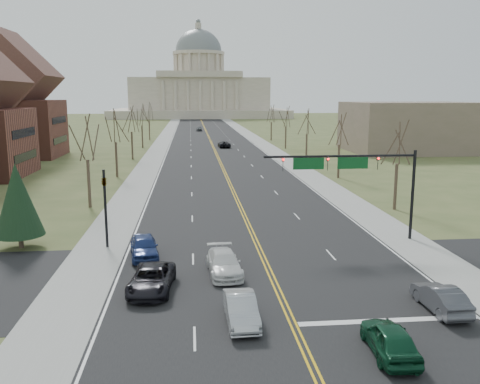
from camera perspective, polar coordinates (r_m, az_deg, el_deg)
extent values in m
plane|color=#404F27|center=(27.59, 5.59, -13.73)|extent=(600.00, 600.00, 0.00)
cube|color=black|center=(135.17, -3.43, 5.97)|extent=(20.00, 380.00, 0.01)
cube|color=black|center=(33.05, 3.57, -9.44)|extent=(120.00, 14.00, 0.01)
cube|color=gray|center=(135.26, -8.54, 5.88)|extent=(4.00, 380.00, 0.03)
cube|color=gray|center=(136.14, 1.65, 6.03)|extent=(4.00, 380.00, 0.03)
cube|color=gold|center=(135.17, -3.43, 5.98)|extent=(0.42, 380.00, 0.01)
cube|color=silver|center=(135.16, -7.61, 5.90)|extent=(0.15, 380.00, 0.01)
cube|color=silver|center=(135.89, 0.72, 6.02)|extent=(0.15, 380.00, 0.01)
cube|color=silver|center=(28.07, 16.37, -13.66)|extent=(9.50, 0.50, 0.01)
cube|color=beige|center=(274.80, -4.56, 8.85)|extent=(90.00, 60.00, 4.00)
cube|color=beige|center=(274.64, -4.60, 10.93)|extent=(70.00, 40.00, 16.00)
cube|color=beige|center=(254.34, -4.54, 13.08)|extent=(42.00, 3.00, 3.00)
cylinder|color=beige|center=(275.02, -4.64, 13.85)|extent=(24.00, 24.00, 12.00)
cylinder|color=beige|center=(275.47, -4.66, 15.26)|extent=(27.00, 27.00, 1.60)
ellipsoid|color=slate|center=(275.53, -4.67, 15.43)|extent=(24.00, 24.00, 22.80)
cylinder|color=beige|center=(276.86, -4.71, 18.09)|extent=(3.20, 3.20, 3.00)
sphere|color=slate|center=(277.16, -4.72, 18.56)|extent=(2.40, 2.40, 2.40)
cylinder|color=black|center=(42.65, 18.80, -0.34)|extent=(0.24, 0.24, 7.20)
cylinder|color=black|center=(40.06, 11.21, 3.98)|extent=(12.00, 0.18, 0.18)
imported|color=black|center=(41.09, 15.20, 3.20)|extent=(0.35, 0.40, 1.10)
sphere|color=#FF0C0C|center=(40.91, 15.30, 3.66)|extent=(0.18, 0.18, 0.18)
imported|color=black|center=(39.86, 9.81, 3.19)|extent=(0.35, 0.40, 1.10)
sphere|color=#FF0C0C|center=(39.67, 9.88, 3.66)|extent=(0.18, 0.18, 0.18)
imported|color=black|center=(39.08, 4.84, 3.16)|extent=(0.35, 0.40, 1.10)
sphere|color=#FF0C0C|center=(38.89, 4.89, 3.64)|extent=(0.18, 0.18, 0.18)
cube|color=#0C4C1E|center=(40.43, 12.54, 3.20)|extent=(2.40, 0.12, 0.90)
cube|color=#0C4C1E|center=(39.49, 7.70, 3.18)|extent=(2.40, 0.12, 0.90)
cylinder|color=black|center=(39.55, -14.87, -1.86)|extent=(0.20, 0.20, 6.00)
imported|color=black|center=(39.14, -15.02, 1.29)|extent=(0.32, 0.36, 0.99)
cylinder|color=#3D2F24|center=(53.53, 17.07, 0.56)|extent=(0.32, 0.32, 4.68)
cylinder|color=#3D2F24|center=(54.37, -16.60, 0.89)|extent=(0.32, 0.32, 4.95)
cylinder|color=#3D2F24|center=(72.17, 11.02, 3.40)|extent=(0.32, 0.32, 4.68)
cylinder|color=#3D2F24|center=(73.89, -13.70, 3.56)|extent=(0.32, 0.32, 4.95)
cylinder|color=#3D2F24|center=(91.39, 7.47, 5.04)|extent=(0.32, 0.32, 4.68)
cylinder|color=#3D2F24|center=(93.61, -12.01, 5.11)|extent=(0.32, 0.32, 4.95)
cylinder|color=#3D2F24|center=(110.89, 5.15, 6.09)|extent=(0.32, 0.32, 4.68)
cylinder|color=#3D2F24|center=(113.43, -10.91, 6.12)|extent=(0.32, 0.32, 4.95)
cylinder|color=#3D2F24|center=(130.54, 3.52, 6.83)|extent=(0.32, 0.32, 4.68)
cylinder|color=#3D2F24|center=(133.31, -10.13, 6.82)|extent=(0.32, 0.32, 4.95)
cylinder|color=#3D2F24|center=(42.16, -23.37, -5.12)|extent=(0.36, 0.36, 1.00)
cone|color=black|center=(41.44, -23.71, -0.79)|extent=(3.64, 3.64, 5.50)
cube|color=black|center=(78.66, -22.91, 3.72)|extent=(0.10, 9.80, 1.20)
cube|color=black|center=(78.36, -23.08, 6.13)|extent=(0.10, 9.80, 1.20)
cube|color=brown|center=(104.15, -24.18, 6.49)|extent=(17.00, 14.00, 10.50)
cube|color=#492D24|center=(104.01, -24.59, 11.71)|extent=(17.00, 14.28, 17.00)
cube|color=black|center=(101.91, -19.51, 5.56)|extent=(0.10, 9.80, 1.20)
cube|color=black|center=(101.68, -19.64, 7.62)|extent=(0.10, 9.80, 1.20)
cube|color=brown|center=(110.39, 18.66, 6.94)|extent=(25.00, 20.00, 10.00)
imported|color=#0E3D25|center=(24.47, 16.48, -15.54)|extent=(1.99, 4.45, 1.49)
imported|color=#46474D|center=(29.88, 21.58, -10.98)|extent=(1.61, 4.38, 1.43)
imported|color=#A4A8AC|center=(26.51, 0.13, -13.02)|extent=(1.63, 4.36, 1.42)
imported|color=black|center=(30.90, -9.90, -9.61)|extent=(2.86, 5.39, 1.44)
imported|color=silver|center=(33.19, -1.81, -7.99)|extent=(2.35, 5.10, 1.44)
imported|color=navy|center=(37.02, -10.72, -6.05)|extent=(2.51, 4.90, 1.60)
imported|color=black|center=(112.82, -1.81, 5.39)|extent=(2.70, 5.33, 1.44)
imported|color=#575C60|center=(165.30, -4.60, 7.10)|extent=(1.89, 4.40, 1.48)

